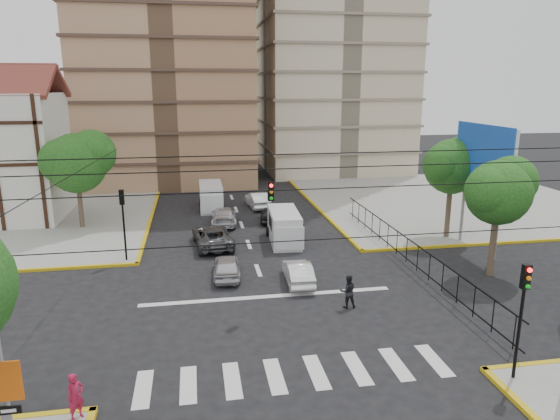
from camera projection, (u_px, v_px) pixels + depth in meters
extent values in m
plane|color=black|center=(271.00, 306.00, 24.55)|extent=(160.00, 160.00, 0.00)
cube|color=gray|center=(448.00, 200.00, 46.96)|extent=(26.00, 26.00, 0.15)
cube|color=silver|center=(296.00, 374.00, 18.82)|extent=(12.00, 2.40, 0.01)
cube|color=silver|center=(268.00, 296.00, 25.70)|extent=(13.00, 0.40, 0.01)
cylinder|color=slate|center=(497.00, 228.00, 30.26)|extent=(0.20, 0.20, 4.00)
cylinder|color=slate|center=(462.00, 212.00, 34.08)|extent=(0.20, 0.20, 4.00)
cube|color=silver|center=(485.00, 158.00, 31.19)|extent=(0.25, 6.00, 4.00)
cube|color=blue|center=(482.00, 158.00, 31.16)|extent=(0.08, 6.20, 4.20)
cylinder|color=#473828|center=(493.00, 240.00, 28.11)|extent=(0.36, 0.36, 4.20)
sphere|color=#144714|center=(498.00, 193.00, 27.44)|extent=(3.60, 3.60, 3.60)
sphere|color=#144714|center=(511.00, 181.00, 27.74)|extent=(2.88, 2.88, 2.88)
sphere|color=#144714|center=(490.00, 191.00, 26.99)|extent=(2.70, 2.70, 2.70)
cylinder|color=#473828|center=(448.00, 208.00, 34.93)|extent=(0.36, 0.36, 4.48)
sphere|color=#144714|center=(452.00, 166.00, 34.22)|extent=(3.80, 3.80, 3.80)
sphere|color=#144714|center=(463.00, 157.00, 34.52)|extent=(3.04, 3.04, 3.04)
sphere|color=#144714|center=(444.00, 165.00, 33.76)|extent=(2.85, 2.85, 2.85)
cylinder|color=#473828|center=(80.00, 202.00, 37.34)|extent=(0.36, 0.36, 4.20)
sphere|color=#144714|center=(76.00, 163.00, 36.63)|extent=(4.40, 4.40, 4.40)
sphere|color=#144714|center=(92.00, 153.00, 36.94)|extent=(3.52, 3.52, 3.52)
sphere|color=#144714|center=(62.00, 161.00, 36.14)|extent=(3.30, 3.30, 3.30)
cylinder|color=black|center=(518.00, 334.00, 17.93)|extent=(0.12, 0.12, 3.50)
cube|color=black|center=(526.00, 277.00, 17.39)|extent=(0.28, 0.22, 0.90)
sphere|color=#FF0C0C|center=(527.00, 269.00, 17.32)|extent=(0.17, 0.17, 0.17)
cylinder|color=black|center=(124.00, 232.00, 30.25)|extent=(0.12, 0.12, 3.50)
cube|color=black|center=(122.00, 197.00, 29.71)|extent=(0.28, 0.22, 0.90)
sphere|color=#FF0C0C|center=(121.00, 192.00, 29.64)|extent=(0.17, 0.17, 0.17)
cube|color=black|center=(271.00, 191.00, 23.14)|extent=(0.28, 0.22, 0.90)
cylinder|color=black|center=(318.00, 240.00, 14.43)|extent=(18.00, 0.03, 0.03)
cylinder|color=slate|center=(10.00, 412.00, 13.87)|extent=(0.08, 0.08, 3.20)
cube|color=#E5590C|center=(5.00, 381.00, 13.58)|extent=(0.90, 0.06, 1.20)
cube|color=black|center=(9.00, 410.00, 13.80)|extent=(0.65, 0.05, 0.25)
cube|color=silver|center=(284.00, 227.00, 34.44)|extent=(2.20, 4.87, 2.19)
cube|color=silver|center=(289.00, 237.00, 32.66)|extent=(1.88, 1.25, 1.52)
cube|color=black|center=(290.00, 230.00, 32.21)|extent=(1.76, 0.21, 0.86)
cylinder|color=black|center=(275.00, 244.00, 33.02)|extent=(0.25, 0.67, 0.67)
cylinder|color=black|center=(301.00, 243.00, 33.32)|extent=(0.25, 0.67, 0.67)
cylinder|color=black|center=(268.00, 232.00, 35.93)|extent=(0.25, 0.67, 0.67)
cylinder|color=black|center=(293.00, 230.00, 36.23)|extent=(0.25, 0.67, 0.67)
cube|color=silver|center=(211.00, 196.00, 43.68)|extent=(1.96, 4.83, 2.22)
cube|color=silver|center=(212.00, 203.00, 41.87)|extent=(1.84, 1.17, 1.54)
cube|color=black|center=(212.00, 198.00, 41.42)|extent=(1.78, 0.11, 0.87)
cylinder|color=black|center=(201.00, 210.00, 42.24)|extent=(0.25, 0.67, 0.67)
cylinder|color=black|center=(223.00, 209.00, 42.55)|extent=(0.25, 0.67, 0.67)
cylinder|color=black|center=(200.00, 201.00, 45.19)|extent=(0.25, 0.67, 0.67)
cylinder|color=black|center=(221.00, 201.00, 45.49)|extent=(0.25, 0.67, 0.67)
imported|color=silver|center=(227.00, 266.00, 28.19)|extent=(1.71, 3.83, 1.28)
imported|color=white|center=(298.00, 272.00, 27.31)|extent=(1.48, 3.83, 1.25)
imported|color=#515358|center=(212.00, 236.00, 33.59)|extent=(2.83, 5.29, 1.41)
imported|color=silver|center=(224.00, 216.00, 38.91)|extent=(2.17, 4.76, 1.35)
imported|color=#242426|center=(269.00, 214.00, 39.69)|extent=(1.95, 3.76, 1.22)
imported|color=white|center=(258.00, 200.00, 44.14)|extent=(1.88, 4.41, 1.41)
imported|color=#A5193D|center=(76.00, 396.00, 15.91)|extent=(0.68, 0.67, 1.58)
imported|color=black|center=(348.00, 291.00, 24.28)|extent=(0.85, 0.68, 1.66)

